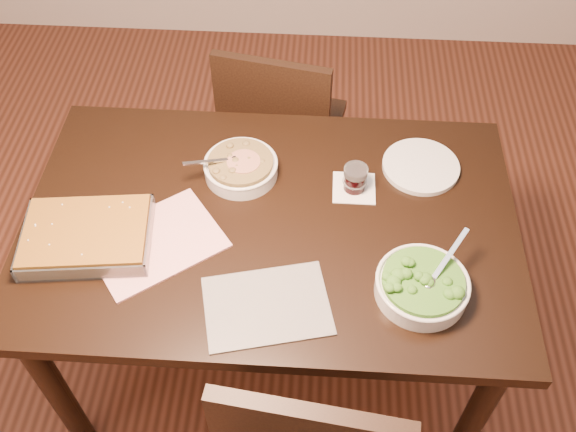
% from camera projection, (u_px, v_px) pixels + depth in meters
% --- Properties ---
extents(ground, '(4.00, 4.00, 0.00)m').
position_uv_depth(ground, '(275.00, 348.00, 2.39)').
color(ground, '#3F1D12').
rests_on(ground, ground).
extents(table, '(1.40, 0.90, 0.75)m').
position_uv_depth(table, '(271.00, 240.00, 1.89)').
color(table, black).
rests_on(table, ground).
extents(magazine_a, '(0.42, 0.40, 0.01)m').
position_uv_depth(magazine_a, '(156.00, 242.00, 1.76)').
color(magazine_a, '#C73854').
rests_on(magazine_a, table).
extents(magazine_b, '(0.36, 0.29, 0.01)m').
position_uv_depth(magazine_b, '(267.00, 306.00, 1.63)').
color(magazine_b, '#24242B').
rests_on(magazine_b, table).
extents(coaster, '(0.12, 0.12, 0.00)m').
position_uv_depth(coaster, '(354.00, 188.00, 1.89)').
color(coaster, white).
rests_on(coaster, table).
extents(stew_bowl, '(0.23, 0.22, 0.09)m').
position_uv_depth(stew_bowl, '(241.00, 167.00, 1.91)').
color(stew_bowl, silver).
rests_on(stew_bowl, table).
extents(broccoli_bowl, '(0.24, 0.25, 0.09)m').
position_uv_depth(broccoli_bowl, '(422.00, 285.00, 1.63)').
color(broccoli_bowl, silver).
rests_on(broccoli_bowl, table).
extents(baking_dish, '(0.37, 0.29, 0.06)m').
position_uv_depth(baking_dish, '(87.00, 236.00, 1.74)').
color(baking_dish, silver).
rests_on(baking_dish, table).
extents(wine_tumbler, '(0.07, 0.07, 0.08)m').
position_uv_depth(wine_tumbler, '(355.00, 178.00, 1.86)').
color(wine_tumbler, black).
rests_on(wine_tumbler, coaster).
extents(dinner_plate, '(0.23, 0.23, 0.02)m').
position_uv_depth(dinner_plate, '(421.00, 166.00, 1.94)').
color(dinner_plate, silver).
rests_on(dinner_plate, table).
extents(chair_far, '(0.48, 0.48, 0.88)m').
position_uv_depth(chair_far, '(280.00, 128.00, 2.44)').
color(chair_far, black).
rests_on(chair_far, ground).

